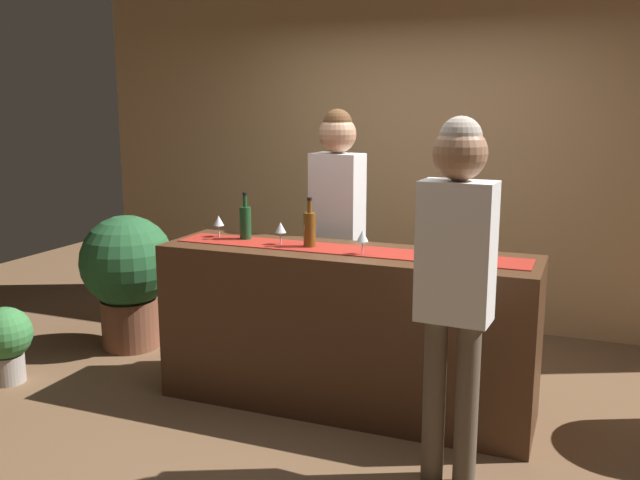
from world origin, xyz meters
The scene contains 14 objects.
ground_plane centered at (0.00, 0.00, 0.00)m, with size 10.00×10.00×0.00m, color brown.
back_wall centered at (0.00, 1.90, 1.45)m, with size 6.00×0.12×2.90m, color tan.
bar_counter centered at (0.00, 0.00, 0.49)m, with size 2.25×0.60×0.98m, color #472B19.
counter_runner_cloth centered at (0.00, 0.00, 0.98)m, with size 2.13×0.28×0.01m, color maroon.
wine_bottle_clear centered at (0.82, -0.06, 1.09)m, with size 0.07×0.07×0.30m.
wine_bottle_green centered at (-0.70, 0.07, 1.09)m, with size 0.07×0.07×0.30m.
wine_bottle_amber centered at (-0.23, 0.00, 1.09)m, with size 0.07×0.07×0.30m.
wine_glass_near_customer centered at (0.13, -0.09, 1.08)m, with size 0.07×0.07×0.14m.
wine_glass_mid_counter centered at (-0.42, -0.01, 1.08)m, with size 0.07×0.07×0.14m.
wine_glass_far_end centered at (-0.89, 0.07, 1.08)m, with size 0.07×0.07×0.14m.
bartender centered at (-0.27, 0.58, 1.12)m, with size 0.36×0.25×1.79m.
customer_sipping centered at (0.77, -0.64, 1.11)m, with size 0.35×0.25×1.77m.
potted_plant_tall centered at (-1.87, 0.38, 0.59)m, with size 0.69×0.69×1.02m.
potted_plant_small centered at (-2.20, -0.49, 0.30)m, with size 0.35×0.35×0.51m.
Camera 1 is at (1.33, -3.74, 1.83)m, focal length 38.67 mm.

